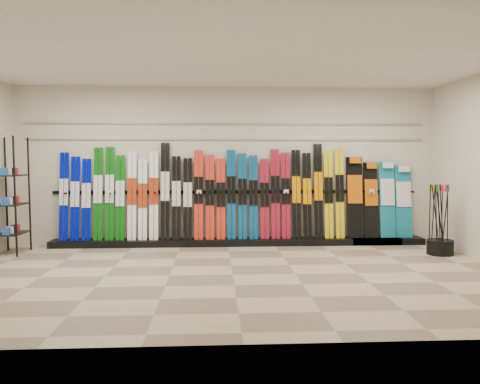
{
  "coord_description": "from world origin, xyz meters",
  "views": [
    {
      "loc": [
        -0.25,
        -6.49,
        1.62
      ],
      "look_at": [
        0.16,
        1.0,
        1.1
      ],
      "focal_mm": 35.0,
      "sensor_mm": 36.0,
      "label": 1
    }
  ],
  "objects": [
    {
      "name": "ski_poles",
      "position": [
        3.58,
        1.24,
        0.61
      ],
      "size": [
        0.3,
        0.37,
        1.18
      ],
      "color": "black",
      "rests_on": "pole_bin"
    },
    {
      "name": "floor",
      "position": [
        0.0,
        0.0,
        0.0
      ],
      "size": [
        8.0,
        8.0,
        0.0
      ],
      "primitive_type": "plane",
      "color": "#86705C",
      "rests_on": "ground"
    },
    {
      "name": "slatwall_rail_0",
      "position": [
        0.0,
        2.48,
        2.0
      ],
      "size": [
        7.6,
        0.02,
        0.03
      ],
      "primitive_type": "cube",
      "color": "gray",
      "rests_on": "back_wall"
    },
    {
      "name": "snowboards",
      "position": [
        2.92,
        2.35,
        0.85
      ],
      "size": [
        1.28,
        0.24,
        1.55
      ],
      "color": "black",
      "rests_on": "ski_rack_base"
    },
    {
      "name": "ceiling",
      "position": [
        0.0,
        0.0,
        3.0
      ],
      "size": [
        8.0,
        8.0,
        0.0
      ],
      "primitive_type": "plane",
      "rotation": [
        3.14,
        0.0,
        0.0
      ],
      "color": "silver",
      "rests_on": "back_wall"
    },
    {
      "name": "pole_bin",
      "position": [
        3.6,
        1.21,
        0.12
      ],
      "size": [
        0.44,
        0.44,
        0.25
      ],
      "primitive_type": "cylinder",
      "color": "black",
      "rests_on": "floor"
    },
    {
      "name": "accessory_rack",
      "position": [
        -3.75,
        1.7,
        1.01
      ],
      "size": [
        0.4,
        0.6,
        2.01
      ],
      "primitive_type": "cube",
      "color": "black",
      "rests_on": "floor"
    },
    {
      "name": "ski_rack_base",
      "position": [
        0.22,
        2.28,
        0.06
      ],
      "size": [
        8.0,
        0.4,
        0.12
      ],
      "primitive_type": "cube",
      "color": "black",
      "rests_on": "floor"
    },
    {
      "name": "skis",
      "position": [
        -0.43,
        2.34,
        0.94
      ],
      "size": [
        5.37,
        0.25,
        1.82
      ],
      "color": "#000CB0",
      "rests_on": "ski_rack_base"
    },
    {
      "name": "back_wall",
      "position": [
        0.0,
        2.5,
        1.5
      ],
      "size": [
        8.0,
        0.0,
        8.0
      ],
      "primitive_type": "plane",
      "rotation": [
        1.57,
        0.0,
        0.0
      ],
      "color": "beige",
      "rests_on": "floor"
    },
    {
      "name": "slatwall_rail_1",
      "position": [
        0.0,
        2.48,
        2.3
      ],
      "size": [
        7.6,
        0.02,
        0.03
      ],
      "primitive_type": "cube",
      "color": "gray",
      "rests_on": "back_wall"
    }
  ]
}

